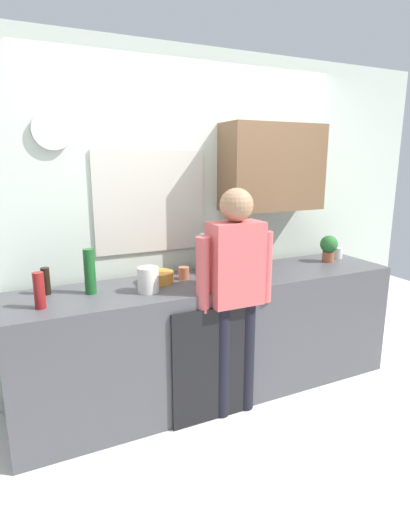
% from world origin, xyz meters
% --- Properties ---
extents(ground_plane, '(8.00, 8.00, 0.00)m').
position_xyz_m(ground_plane, '(0.00, 0.00, 0.00)').
color(ground_plane, silver).
extents(kitchen_counter, '(2.91, 0.64, 0.91)m').
position_xyz_m(kitchen_counter, '(0.00, 0.30, 0.46)').
color(kitchen_counter, '#4C4C51').
rests_on(kitchen_counter, ground_plane).
extents(dishwasher_panel, '(0.56, 0.02, 0.82)m').
position_xyz_m(dishwasher_panel, '(-0.19, -0.03, 0.41)').
color(dishwasher_panel, black).
rests_on(dishwasher_panel, ground_plane).
extents(back_wall_assembly, '(4.51, 0.42, 2.60)m').
position_xyz_m(back_wall_assembly, '(0.07, 0.70, 1.36)').
color(back_wall_assembly, silver).
rests_on(back_wall_assembly, ground_plane).
extents(coffee_maker, '(0.20, 0.20, 0.33)m').
position_xyz_m(coffee_maker, '(0.07, 0.45, 1.06)').
color(coffee_maker, black).
rests_on(coffee_maker, kitchen_counter).
extents(bottle_dark_sauce, '(0.06, 0.06, 0.18)m').
position_xyz_m(bottle_dark_sauce, '(-1.16, 0.45, 1.00)').
color(bottle_dark_sauce, black).
rests_on(bottle_dark_sauce, kitchen_counter).
extents(bottle_green_wine, '(0.07, 0.07, 0.30)m').
position_xyz_m(bottle_green_wine, '(-0.89, 0.35, 1.06)').
color(bottle_green_wine, '#195923').
rests_on(bottle_green_wine, kitchen_counter).
extents(bottle_red_vinegar, '(0.06, 0.06, 0.22)m').
position_xyz_m(bottle_red_vinegar, '(-1.21, 0.19, 1.02)').
color(bottle_red_vinegar, maroon).
rests_on(bottle_red_vinegar, kitchen_counter).
extents(cup_white_mug, '(0.08, 0.08, 0.09)m').
position_xyz_m(cup_white_mug, '(1.29, 0.42, 0.96)').
color(cup_white_mug, white).
rests_on(cup_white_mug, kitchen_counter).
extents(cup_terracotta_mug, '(0.08, 0.08, 0.09)m').
position_xyz_m(cup_terracotta_mug, '(-0.21, 0.39, 0.96)').
color(cup_terracotta_mug, '#B26647').
rests_on(cup_terracotta_mug, kitchen_counter).
extents(mixing_bowl, '(0.22, 0.22, 0.08)m').
position_xyz_m(mixing_bowl, '(-0.41, 0.39, 0.95)').
color(mixing_bowl, orange).
rests_on(mixing_bowl, kitchen_counter).
extents(potted_plant, '(0.15, 0.15, 0.23)m').
position_xyz_m(potted_plant, '(1.12, 0.35, 1.05)').
color(potted_plant, '#9E5638').
rests_on(potted_plant, kitchen_counter).
extents(dish_soap, '(0.06, 0.06, 0.18)m').
position_xyz_m(dish_soap, '(0.17, 0.19, 0.99)').
color(dish_soap, green).
rests_on(dish_soap, kitchen_counter).
extents(storage_canister, '(0.14, 0.14, 0.17)m').
position_xyz_m(storage_canister, '(-0.54, 0.21, 1.00)').
color(storage_canister, silver).
rests_on(storage_canister, kitchen_counter).
extents(person_at_sink, '(0.57, 0.22, 1.60)m').
position_xyz_m(person_at_sink, '(0.00, 0.00, 0.95)').
color(person_at_sink, black).
rests_on(person_at_sink, ground_plane).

